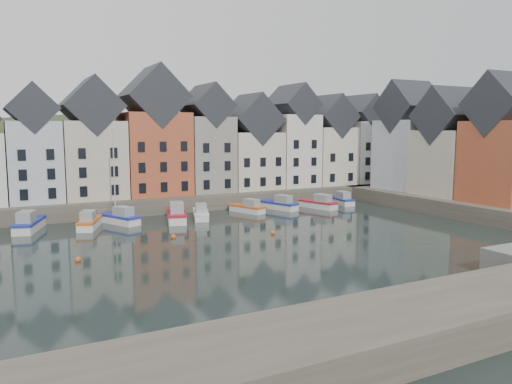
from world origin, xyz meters
TOP-DOWN VIEW (x-y plane):
  - ground at (0.00, 0.00)m, footprint 260.00×260.00m
  - far_quay at (0.00, 30.00)m, footprint 90.00×16.00m
  - right_quay at (37.00, 3.00)m, footprint 14.00×54.00m
  - near_wall at (-10.00, -22.00)m, footprint 50.00×6.00m
  - hillside at (0.02, 56.00)m, footprint 153.60×70.40m
  - far_terrace at (3.21, 28.00)m, footprint 72.37×8.16m
  - right_terrace at (36.00, 8.07)m, footprint 8.30×24.25m
  - mooring_buoys at (-4.00, 5.33)m, footprint 20.50×5.50m
  - boat_b at (-16.83, 18.90)m, footprint 3.96×6.81m
  - boat_c at (-10.69, 17.38)m, footprint 3.79×6.16m
  - boat_d at (-7.09, 18.41)m, footprint 4.19×6.25m
  - boat_e at (-0.62, 16.94)m, footprint 3.93×7.17m
  - boat_f at (2.58, 17.11)m, footprint 3.46×5.93m
  - boat_g at (9.86, 18.55)m, footprint 3.39×5.61m
  - boat_h at (14.92, 18.81)m, footprint 3.55×6.16m
  - boat_i at (20.34, 17.14)m, footprint 3.35×6.15m
  - boat_j at (25.28, 18.66)m, footprint 2.36×5.86m

SIDE VIEW (x-z plane):
  - hillside at x=0.02m, z-range -49.96..14.04m
  - ground at x=0.00m, z-range 0.00..0.00m
  - mooring_buoys at x=-4.00m, z-range -0.10..0.40m
  - boat_g at x=9.86m, z-range -0.42..1.64m
  - boat_f at x=2.58m, z-range -0.44..1.74m
  - boat_j at x=25.28m, z-range -0.44..1.75m
  - boat_i at x=20.34m, z-range -0.46..1.80m
  - boat_h at x=14.92m, z-range -0.46..1.80m
  - boat_c at x=-10.69m, z-range -0.46..1.81m
  - boat_b at x=-16.83m, z-range -0.50..1.99m
  - boat_d at x=-7.09m, z-range -5.01..6.50m
  - boat_e at x=-0.62m, z-range -0.53..2.10m
  - far_quay at x=0.00m, z-range 0.00..2.00m
  - right_quay at x=37.00m, z-range 0.00..2.00m
  - near_wall at x=-10.00m, z-range 0.00..2.00m
  - far_terrace at x=3.21m, z-range -0.01..17.76m
  - right_terrace at x=36.00m, z-range 0.73..17.10m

